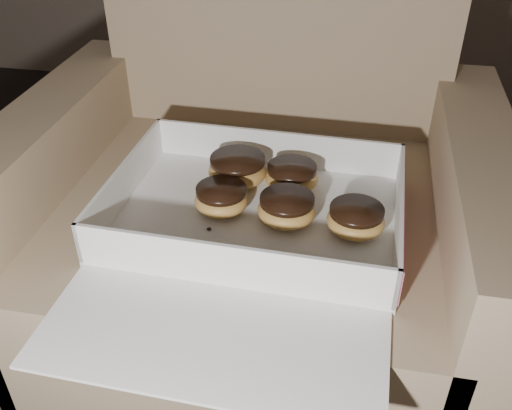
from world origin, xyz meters
name	(u,v)px	position (x,y,z in m)	size (l,w,h in m)	color
armchair	(256,231)	(0.92, 0.96, 0.27)	(0.83, 0.70, 0.86)	#9A8162
bakery_box	(252,230)	(0.95, 0.80, 0.40)	(0.45, 0.53, 0.07)	white
donut_a	(292,176)	(0.99, 0.93, 0.42)	(0.09, 0.09, 0.04)	gold
donut_b	(238,169)	(0.90, 0.93, 0.42)	(0.10, 0.10, 0.05)	gold
donut_c	(356,219)	(1.10, 0.83, 0.42)	(0.09, 0.09, 0.04)	gold
donut_d	(287,208)	(1.00, 0.84, 0.42)	(0.09, 0.09, 0.05)	gold
donut_e	(222,198)	(0.89, 0.85, 0.42)	(0.09, 0.09, 0.04)	gold
crumb_a	(288,260)	(1.01, 0.74, 0.40)	(0.01, 0.01, 0.00)	black
crumb_b	(256,252)	(0.96, 0.75, 0.40)	(0.01, 0.01, 0.00)	black
crumb_c	(209,229)	(0.88, 0.79, 0.40)	(0.01, 0.01, 0.00)	black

